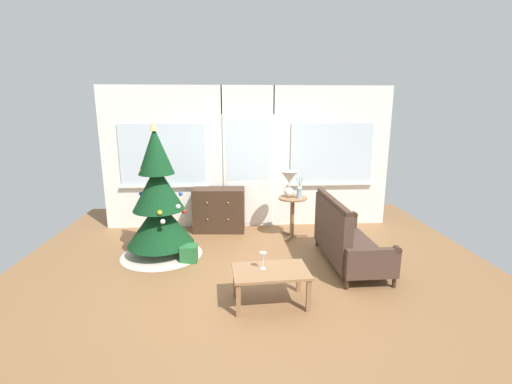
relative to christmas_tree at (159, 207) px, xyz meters
name	(u,v)px	position (x,y,z in m)	size (l,w,h in m)	color
ground_plane	(255,275)	(1.36, -0.76, -0.74)	(6.76, 6.76, 0.00)	brown
back_wall_with_door	(248,158)	(1.36, 1.32, 0.54)	(5.20, 0.14, 2.55)	white
christmas_tree	(159,207)	(0.00, 0.00, 0.00)	(1.21, 1.21, 1.97)	#4C331E
dresser_cabinet	(219,210)	(0.83, 1.03, -0.35)	(0.93, 0.49, 0.78)	#3D281C
settee_sofa	(344,239)	(2.63, -0.50, -0.37)	(0.75, 1.56, 0.96)	#3D281C
side_table	(292,209)	(2.08, 0.64, -0.25)	(0.50, 0.48, 0.70)	#8E6642
table_lamp	(289,180)	(2.02, 0.68, 0.24)	(0.28, 0.28, 0.44)	silver
flower_vase	(299,191)	(2.18, 0.58, 0.07)	(0.11, 0.10, 0.35)	#99ADBC
coffee_table	(271,275)	(1.50, -1.47, -0.40)	(0.87, 0.58, 0.40)	#8E6642
wine_glass	(263,257)	(1.42, -1.43, -0.20)	(0.08, 0.08, 0.20)	silver
gift_box	(189,253)	(0.44, -0.27, -0.62)	(0.24, 0.22, 0.24)	#266633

